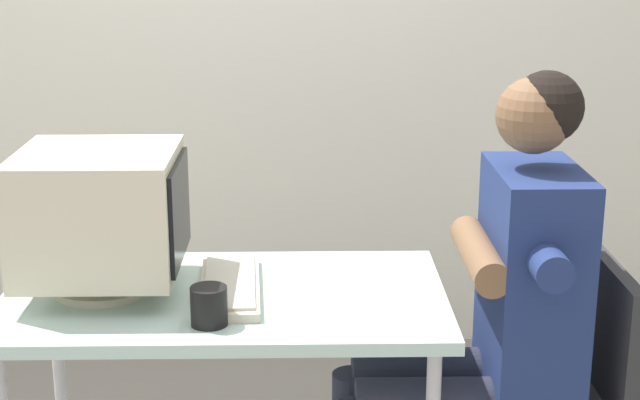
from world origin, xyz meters
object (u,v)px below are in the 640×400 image
office_chair (555,389)px  desk_mug (209,305)px  keyboard (230,286)px  desk (225,316)px  crt_monitor (101,213)px  person_seated (488,308)px

office_chair → desk_mug: desk_mug is taller
office_chair → keyboard: bearing=177.3°
desk → crt_monitor: size_ratio=2.81×
desk_mug → person_seated: bearing=13.8°
keyboard → desk_mug: (-0.03, -0.21, 0.03)m
desk_mug → keyboard: bearing=81.0°
keyboard → desk_mug: desk_mug is taller
keyboard → office_chair: office_chair is taller
crt_monitor → office_chair: size_ratio=0.50×
person_seated → crt_monitor: bearing=176.6°
person_seated → office_chair: bearing=-0.0°
crt_monitor → person_seated: person_seated is taller
crt_monitor → desk: bearing=-5.2°
person_seated → desk_mug: 0.73m
crt_monitor → desk_mug: crt_monitor is taller
keyboard → crt_monitor: bearing=176.8°
desk → keyboard: size_ratio=2.60×
desk → person_seated: (0.68, -0.03, 0.03)m
crt_monitor → person_seated: (1.00, -0.06, -0.25)m
desk → person_seated: bearing=-2.6°
desk_mug → desk: bearing=84.5°
desk → crt_monitor: crt_monitor is taller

